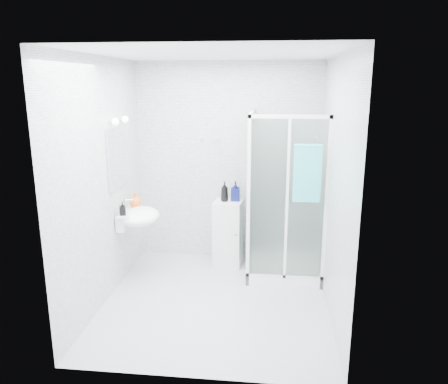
# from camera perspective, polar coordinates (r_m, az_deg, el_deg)

# --- Properties ---
(room) EXTENTS (2.40, 2.60, 2.60)m
(room) POSITION_cam_1_polar(r_m,az_deg,el_deg) (4.48, -1.13, 0.79)
(room) COLOR silver
(room) RESTS_ON ground
(shower_enclosure) EXTENTS (0.90, 0.95, 2.00)m
(shower_enclosure) POSITION_cam_1_polar(r_m,az_deg,el_deg) (5.43, 7.04, -6.30)
(shower_enclosure) COLOR white
(shower_enclosure) RESTS_ON ground
(wall_basin) EXTENTS (0.46, 0.56, 0.35)m
(wall_basin) POSITION_cam_1_polar(r_m,az_deg,el_deg) (5.25, -11.21, -3.17)
(wall_basin) COLOR white
(wall_basin) RESTS_ON ground
(mirror) EXTENTS (0.02, 0.60, 0.70)m
(mirror) POSITION_cam_1_polar(r_m,az_deg,el_deg) (5.15, -13.70, 4.42)
(mirror) COLOR white
(mirror) RESTS_ON room
(vanity_lights) EXTENTS (0.10, 0.40, 0.08)m
(vanity_lights) POSITION_cam_1_polar(r_m,az_deg,el_deg) (5.08, -13.45, 9.09)
(vanity_lights) COLOR silver
(vanity_lights) RESTS_ON room
(wall_hooks) EXTENTS (0.23, 0.06, 0.03)m
(wall_hooks) POSITION_cam_1_polar(r_m,az_deg,el_deg) (5.68, -2.02, 6.92)
(wall_hooks) COLOR silver
(wall_hooks) RESTS_ON room
(storage_cabinet) EXTENTS (0.39, 0.40, 0.86)m
(storage_cabinet) POSITION_cam_1_polar(r_m,az_deg,el_deg) (5.71, 0.56, -5.37)
(storage_cabinet) COLOR white
(storage_cabinet) RESTS_ON ground
(hand_towel) EXTENTS (0.30, 0.04, 0.64)m
(hand_towel) POSITION_cam_1_polar(r_m,az_deg,el_deg) (4.80, 10.83, 2.58)
(hand_towel) COLOR #33B9C1
(hand_towel) RESTS_ON shower_enclosure
(shampoo_bottle_a) EXTENTS (0.13, 0.13, 0.26)m
(shampoo_bottle_a) POSITION_cam_1_polar(r_m,az_deg,el_deg) (5.55, 0.07, 0.07)
(shampoo_bottle_a) COLOR black
(shampoo_bottle_a) RESTS_ON storage_cabinet
(shampoo_bottle_b) EXTENTS (0.12, 0.12, 0.25)m
(shampoo_bottle_b) POSITION_cam_1_polar(r_m,az_deg,el_deg) (5.59, 1.50, 0.12)
(shampoo_bottle_b) COLOR #0C1148
(shampoo_bottle_b) RESTS_ON storage_cabinet
(soap_dispenser_orange) EXTENTS (0.15, 0.15, 0.18)m
(soap_dispenser_orange) POSITION_cam_1_polar(r_m,az_deg,el_deg) (5.38, -11.48, -1.03)
(soap_dispenser_orange) COLOR orange
(soap_dispenser_orange) RESTS_ON wall_basin
(soap_dispenser_black) EXTENTS (0.09, 0.09, 0.16)m
(soap_dispenser_black) POSITION_cam_1_polar(r_m,az_deg,el_deg) (5.10, -13.12, -2.11)
(soap_dispenser_black) COLOR black
(soap_dispenser_black) RESTS_ON wall_basin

